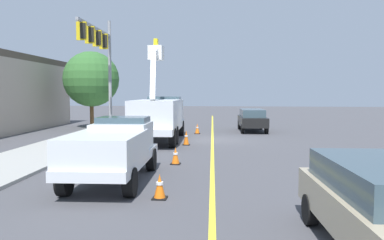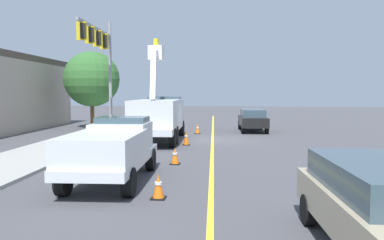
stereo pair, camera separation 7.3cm
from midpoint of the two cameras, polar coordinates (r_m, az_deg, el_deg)
name	(u,v)px [view 2 (the right image)]	position (r m, az deg, el deg)	size (l,w,h in m)	color
ground	(213,140)	(23.85, 3.19, -2.98)	(120.00, 120.00, 0.00)	#47474C
sidewalk_far_side	(85,138)	(25.21, -15.73, -2.61)	(60.00, 3.60, 0.12)	#9E9E99
lane_centre_stripe	(213,140)	(23.85, 3.19, -2.97)	(50.00, 0.16, 0.01)	yellow
utility_bucket_truck	(159,115)	(23.38, -4.83, 0.80)	(8.33, 2.97, 6.38)	silver
service_pickup_truck	(113,148)	(12.79, -11.69, -4.16)	(5.71, 2.45, 2.06)	silver
passing_minivan	(253,119)	(29.36, 9.15, 0.21)	(4.90, 2.17, 1.69)	black
trailing_sedan	(380,203)	(7.71, 26.63, -11.10)	(4.90, 2.17, 1.69)	tan
traffic_cone_leading	(158,187)	(10.70, -4.88, -9.93)	(0.40, 0.40, 0.70)	black
traffic_cone_mid_front	(175,156)	(15.68, -2.44, -5.41)	(0.40, 0.40, 0.71)	black
traffic_cone_mid_rear	(186,138)	(21.37, -0.78, -2.69)	(0.40, 0.40, 0.83)	black
traffic_cone_trailing	(198,129)	(27.27, 0.91, -1.33)	(0.40, 0.40, 0.73)	black
traffic_signal_mast	(101,52)	(25.29, -13.42, 9.85)	(6.44, 0.81, 7.91)	gray
street_tree_right	(92,79)	(32.82, -14.77, 5.95)	(4.59, 4.59, 6.38)	brown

